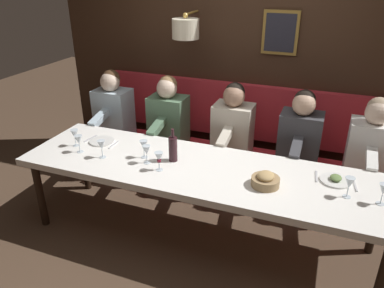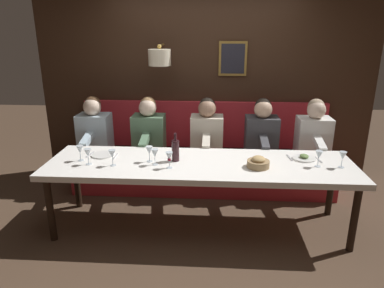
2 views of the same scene
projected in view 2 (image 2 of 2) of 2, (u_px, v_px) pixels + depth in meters
name	position (u px, v px, depth m)	size (l,w,h in m)	color
ground_plane	(200.00, 226.00, 3.81)	(12.00, 12.00, 0.00)	#4C3828
dining_table	(200.00, 168.00, 3.60)	(0.90, 3.13, 0.74)	white
banquette_bench	(203.00, 174.00, 4.59)	(0.52, 3.33, 0.45)	red
back_wall_panel	(205.00, 81.00, 4.77)	(0.59, 4.53, 2.90)	#382316
diner_nearest	(314.00, 133.00, 4.31)	(0.60, 0.40, 0.79)	white
diner_near	(262.00, 132.00, 4.35)	(0.60, 0.40, 0.79)	#3D3D42
diner_middle	(207.00, 131.00, 4.39)	(0.60, 0.40, 0.79)	beige
diner_far	(149.00, 130.00, 4.44)	(0.60, 0.40, 0.79)	#567A5B
diner_farthest	(94.00, 129.00, 4.48)	(0.60, 0.40, 0.79)	silver
place_setting_0	(103.00, 155.00, 3.77)	(0.24, 0.32, 0.01)	silver
place_setting_1	(304.00, 158.00, 3.67)	(0.24, 0.32, 0.05)	white
wine_glass_0	(155.00, 154.00, 3.49)	(0.07, 0.07, 0.16)	silver
wine_glass_1	(88.00, 153.00, 3.50)	(0.07, 0.07, 0.16)	silver
wine_glass_2	(149.00, 151.00, 3.57)	(0.07, 0.07, 0.16)	silver
wine_glass_3	(80.00, 150.00, 3.60)	(0.07, 0.07, 0.16)	silver
wine_glass_4	(343.00, 156.00, 3.42)	(0.07, 0.07, 0.16)	silver
wine_glass_5	(319.00, 155.00, 3.44)	(0.07, 0.07, 0.16)	silver
wine_glass_6	(169.00, 157.00, 3.41)	(0.07, 0.07, 0.16)	silver
wine_glass_7	(112.00, 155.00, 3.46)	(0.07, 0.07, 0.16)	silver
wine_bottle	(175.00, 150.00, 3.59)	(0.08, 0.08, 0.30)	#33191E
bread_bowl	(258.00, 163.00, 3.44)	(0.22, 0.22, 0.12)	#9E7F56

